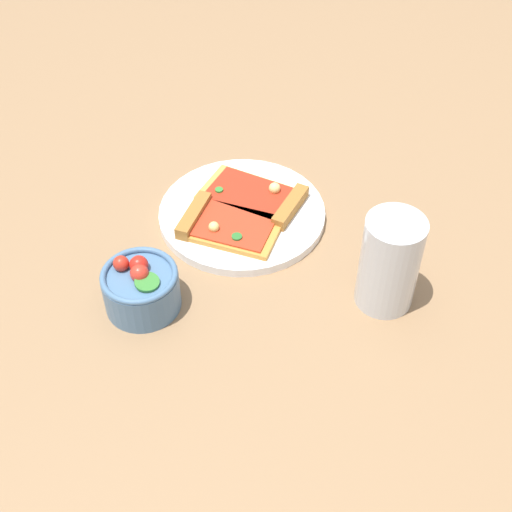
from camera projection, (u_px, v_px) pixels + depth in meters
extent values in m
plane|color=#93704C|center=(266.00, 211.00, 1.07)|extent=(2.40, 2.40, 0.00)
cylinder|color=white|center=(242.00, 214.00, 1.05)|extent=(0.25, 0.25, 0.01)
cube|color=gold|center=(251.00, 196.00, 1.06)|extent=(0.17, 0.12, 0.01)
cube|color=#A36B2D|center=(290.00, 207.00, 1.04)|extent=(0.04, 0.09, 0.02)
cube|color=#B22D19|center=(251.00, 194.00, 1.06)|extent=(0.14, 0.11, 0.00)
cylinder|color=#388433|center=(219.00, 191.00, 1.06)|extent=(0.01, 0.01, 0.00)
sphere|color=#F2D87F|center=(275.00, 188.00, 1.06)|extent=(0.02, 0.02, 0.02)
cube|color=gold|center=(231.00, 227.00, 1.01)|extent=(0.15, 0.10, 0.01)
cube|color=#A36B2D|center=(194.00, 215.00, 1.02)|extent=(0.03, 0.09, 0.02)
cube|color=red|center=(231.00, 225.00, 1.01)|extent=(0.12, 0.09, 0.00)
sphere|color=#EAD172|center=(214.00, 227.00, 1.00)|extent=(0.02, 0.02, 0.02)
cylinder|color=#2D722D|center=(237.00, 237.00, 0.99)|extent=(0.02, 0.02, 0.00)
cylinder|color=#4C7299|center=(142.00, 291.00, 0.91)|extent=(0.10, 0.10, 0.06)
torus|color=#4C7299|center=(139.00, 275.00, 0.89)|extent=(0.10, 0.10, 0.01)
sphere|color=red|center=(139.00, 265.00, 0.90)|extent=(0.02, 0.02, 0.02)
sphere|color=red|center=(139.00, 273.00, 0.89)|extent=(0.02, 0.02, 0.02)
sphere|color=red|center=(121.00, 264.00, 0.90)|extent=(0.02, 0.02, 0.02)
cylinder|color=#388433|center=(147.00, 282.00, 0.88)|extent=(0.04, 0.04, 0.01)
cylinder|color=silver|center=(389.00, 263.00, 0.89)|extent=(0.08, 0.08, 0.14)
cylinder|color=black|center=(388.00, 272.00, 0.91)|extent=(0.07, 0.07, 0.10)
cube|color=white|center=(396.00, 259.00, 0.87)|extent=(0.03, 0.03, 0.02)
cube|color=white|center=(393.00, 259.00, 0.87)|extent=(0.02, 0.02, 0.02)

